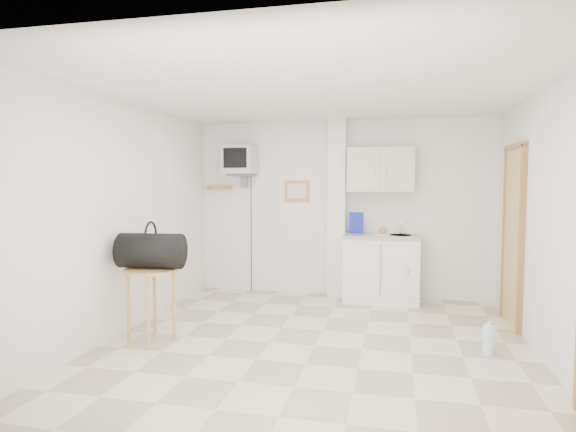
% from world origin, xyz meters
% --- Properties ---
extents(ground, '(4.50, 4.50, 0.00)m').
position_xyz_m(ground, '(0.00, 0.00, 0.00)').
color(ground, beige).
rests_on(ground, ground).
extents(room_envelope, '(4.24, 4.54, 2.55)m').
position_xyz_m(room_envelope, '(0.24, 0.09, 1.54)').
color(room_envelope, white).
rests_on(room_envelope, ground).
extents(kitchenette, '(1.03, 0.58, 2.10)m').
position_xyz_m(kitchenette, '(0.57, 2.00, 0.80)').
color(kitchenette, white).
rests_on(kitchenette, ground).
extents(crt_television, '(0.44, 0.45, 2.15)m').
position_xyz_m(crt_television, '(-1.45, 2.02, 1.94)').
color(crt_television, slate).
rests_on(crt_television, ground).
extents(round_table, '(0.53, 0.53, 0.75)m').
position_xyz_m(round_table, '(-1.65, -0.24, 0.62)').
color(round_table, '#A1713C').
rests_on(round_table, ground).
extents(duffel_bag, '(0.68, 0.41, 0.48)m').
position_xyz_m(duffel_bag, '(-1.66, -0.20, 0.93)').
color(duffel_bag, black).
rests_on(duffel_bag, round_table).
extents(water_bottle, '(0.11, 0.11, 0.32)m').
position_xyz_m(water_bottle, '(1.64, 0.12, 0.14)').
color(water_bottle, '#B2DAF7').
rests_on(water_bottle, ground).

